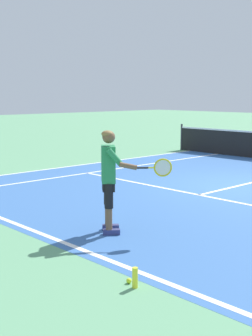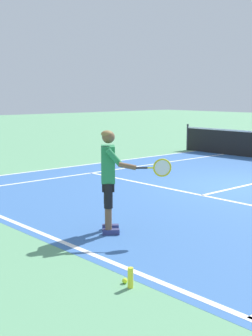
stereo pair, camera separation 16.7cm
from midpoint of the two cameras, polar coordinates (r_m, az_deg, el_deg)
The scene contains 9 objects.
ground_plane at distance 12.16m, azimuth 13.30°, elevation -2.10°, with size 80.00×80.00×0.00m, color #609E70.
court_inner_surface at distance 11.68m, azimuth 11.69°, elevation -2.49°, with size 10.98×11.11×0.00m, color #3866A8.
line_baseline at distance 8.03m, azimuth -11.16°, elevation -7.75°, with size 10.98×0.10×0.01m, color white.
line_service at distance 10.85m, azimuth 8.50°, elevation -3.27°, with size 8.23×0.10×0.01m, color white.
line_singles_left at distance 14.40m, azimuth -1.80°, elevation -0.13°, with size 0.10×10.71×0.01m, color white.
line_doubles_left at distance 15.44m, azimuth -5.17°, elevation 0.46°, with size 0.10×10.71×0.01m, color white.
tennis_player at distance 7.70m, azimuth -2.58°, elevation -0.77°, with size 1.12×0.82×1.71m.
tennis_ball_near_feet at distance 5.90m, azimuth -0.48°, elevation -13.59°, with size 0.07×0.07×0.07m, color #CCE02D.
water_bottle at distance 5.74m, azimuth 0.25°, elevation -13.22°, with size 0.07×0.07×0.25m, color yellow.
Camera 1 is at (6.50, -10.04, 2.30)m, focal length 50.01 mm.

